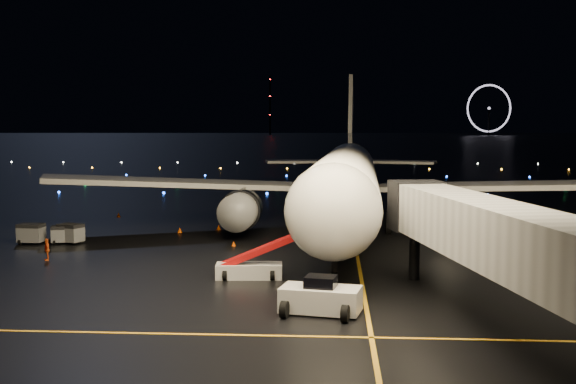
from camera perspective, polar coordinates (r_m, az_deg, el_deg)
name	(u,v)px	position (r m, az deg, el deg)	size (l,w,h in m)	color
ground	(313,147)	(344.41, 2.01, 3.57)	(2000.00, 2000.00, 0.00)	black
lane_centre	(356,249)	(60.01, 5.40, -4.52)	(0.25, 80.00, 0.02)	gold
lane_cross	(28,331)	(38.70, -19.87, -10.30)	(60.00, 0.25, 0.02)	gold
airliner	(346,145)	(70.43, 4.60, 3.74)	(58.79, 55.85, 16.66)	white
pushback_tug	(321,294)	(39.67, 2.60, -8.09)	(4.29, 2.25, 2.04)	silver
belt_loader	(249,255)	(48.45, -3.09, -4.99)	(6.46, 1.76, 3.13)	silver
crew_c	(47,250)	(57.67, -18.51, -4.34)	(0.98, 0.41, 1.67)	orange
safety_cone_0	(234,243)	(61.47, -4.32, -4.08)	(0.39, 0.39, 0.44)	#E64700
safety_cone_1	(219,227)	(71.02, -5.50, -2.79)	(0.45, 0.45, 0.52)	#E64700
safety_cone_2	(180,230)	(69.64, -8.55, -2.98)	(0.46, 0.46, 0.52)	#E64700
safety_cone_3	(119,215)	(82.64, -13.24, -1.77)	(0.46, 0.46, 0.52)	#E64700
ferris_wheel	(489,110)	(780.81, 15.60, 6.24)	(50.00, 4.00, 52.00)	black
radio_mast	(270,105)	(787.55, -1.43, 6.86)	(1.80, 1.80, 64.00)	black
taxiway_lights	(286,174)	(150.79, -0.18, 1.46)	(164.00, 92.00, 0.36)	black
baggage_cart_0	(71,234)	(65.29, -16.80, -3.18)	(2.00, 1.40, 1.70)	gray
baggage_cart_1	(62,235)	(65.45, -17.40, -3.24)	(1.82, 1.27, 1.55)	gray
baggage_cart_3	(31,234)	(66.11, -19.63, -3.13)	(2.07, 1.45, 1.76)	gray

